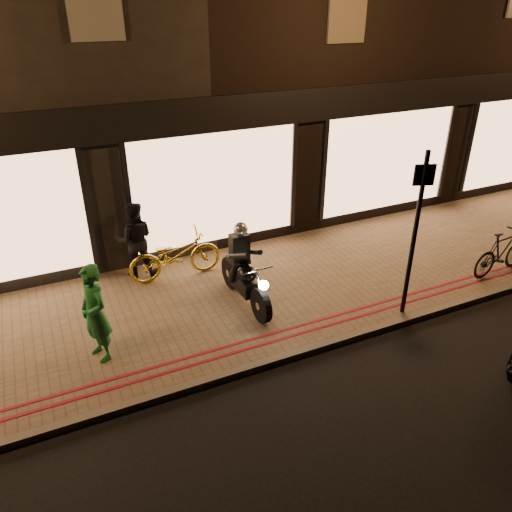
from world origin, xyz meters
The scene contains 11 objects.
ground centered at (0.00, 0.00, 0.00)m, with size 90.00×90.00×0.00m, color black.
sidewalk centered at (0.00, 2.00, 0.06)m, with size 50.00×4.00×0.12m, color brown.
kerb_stone centered at (0.00, 0.05, 0.06)m, with size 50.00×0.14×0.12m, color #59544C.
red_kerb_lines centered at (0.00, 0.55, 0.12)m, with size 50.00×0.26×0.01m.
building_row centered at (0.00, 8.99, 4.25)m, with size 48.00×10.11×8.50m.
motorcycle centered at (-0.32, 1.77, 0.73)m, with size 0.60×1.94×1.59m.
sign_post centered at (2.17, 0.25, 1.80)m, with size 0.34×0.14×3.00m.
bicycle_gold centered at (-1.19, 3.22, 0.61)m, with size 0.66×1.88×0.99m, color gold.
bicycle_dark centered at (4.91, 0.56, 0.60)m, with size 0.45×1.59×0.96m, color black.
person_green centered at (-3.02, 1.27, 0.94)m, with size 0.60×0.39×1.63m, color #1C6C2D.
person_dark centered at (-1.87, 3.65, 0.91)m, with size 0.76×0.60×1.57m, color black.
Camera 1 is at (-3.46, -5.51, 5.27)m, focal length 35.00 mm.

